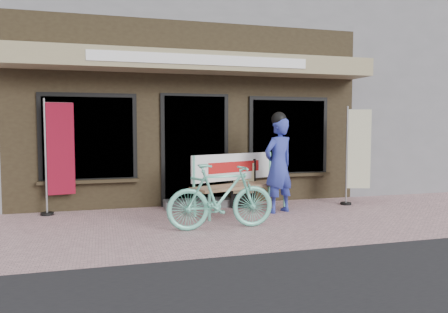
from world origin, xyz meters
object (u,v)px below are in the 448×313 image
object	(u,v)px
menu_stand	(243,183)
nobori_red	(58,155)
person	(279,163)
bicycle	(221,196)
bench	(238,178)
nobori_cream	(357,154)

from	to	relation	value
menu_stand	nobori_red	bearing A→B (deg)	-178.18
person	bicycle	distance (m)	1.70
bench	menu_stand	world-z (taller)	bench
bench	bicycle	distance (m)	1.38
bench	menu_stand	distance (m)	0.41
person	menu_stand	bearing A→B (deg)	108.81
nobori_red	menu_stand	world-z (taller)	nobori_red
bench	bicycle	xyz separation A→B (m)	(-0.66, -1.21, -0.12)
bench	nobori_cream	xyz separation A→B (m)	(2.47, 0.03, 0.39)
person	nobori_cream	xyz separation A→B (m)	(1.79, 0.28, 0.11)
bench	nobori_cream	world-z (taller)	nobori_cream
bicycle	nobori_red	size ratio (longest dim) A/B	0.81
menu_stand	bench	bearing A→B (deg)	-114.45
nobori_red	person	bearing A→B (deg)	-23.47
nobori_cream	bench	bearing A→B (deg)	-160.05
bicycle	menu_stand	world-z (taller)	bicycle
person	bicycle	world-z (taller)	person
person	menu_stand	distance (m)	0.86
nobori_cream	menu_stand	world-z (taller)	nobori_cream
person	nobori_cream	world-z (taller)	nobori_cream
bicycle	bench	bearing A→B (deg)	-28.47
nobori_cream	menu_stand	xyz separation A→B (m)	(-2.27, 0.30, -0.53)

